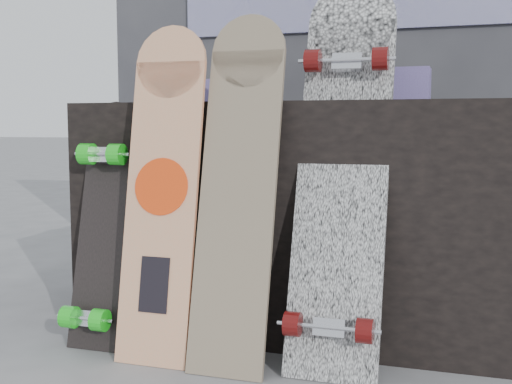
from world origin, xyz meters
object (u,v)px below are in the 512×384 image
(longboard_geisha, at_px, (163,182))
(skateboard_dark, at_px, (102,222))
(longboard_cascadia, at_px, (343,162))
(longboard_celtic, at_px, (239,178))
(vendor_table, at_px, (315,217))

(longboard_geisha, height_order, skateboard_dark, longboard_geisha)
(longboard_cascadia, relative_size, skateboard_dark, 1.47)
(longboard_celtic, distance_m, longboard_cascadia, 0.32)
(vendor_table, height_order, longboard_celtic, longboard_celtic)
(longboard_geisha, xyz_separation_m, longboard_celtic, (0.24, 0.02, 0.02))
(vendor_table, xyz_separation_m, longboard_geisha, (-0.39, -0.41, 0.15))
(longboard_geisha, height_order, longboard_celtic, longboard_celtic)
(vendor_table, height_order, longboard_cascadia, longboard_cascadia)
(longboard_celtic, height_order, longboard_cascadia, longboard_cascadia)
(longboard_geisha, distance_m, longboard_cascadia, 0.56)
(vendor_table, distance_m, longboard_celtic, 0.45)
(longboard_celtic, bearing_deg, skateboard_dark, 177.19)
(vendor_table, xyz_separation_m, skateboard_dark, (-0.63, -0.37, 0.01))
(skateboard_dark, bearing_deg, longboard_cascadia, 5.21)
(longboard_cascadia, height_order, skateboard_dark, longboard_cascadia)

